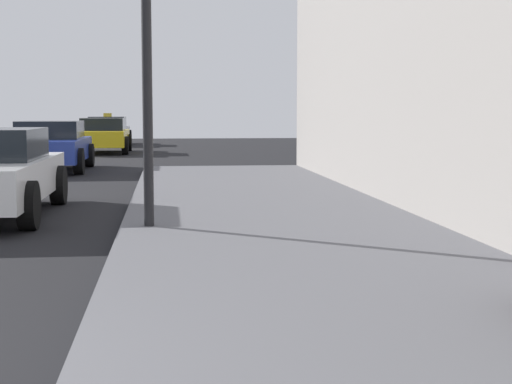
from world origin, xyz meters
TOP-DOWN VIEW (x-y plane):
  - car_blue at (-0.42, 16.79)m, footprint 1.96×4.06m
  - car_yellow at (0.23, 25.30)m, footprint 1.95×4.01m
  - car_silver at (-0.12, 32.20)m, footprint 2.01×4.40m

SIDE VIEW (x-z plane):
  - car_yellow at x=0.23m, z-range 0.01..1.28m
  - car_blue at x=-0.42m, z-range 0.01..1.28m
  - car_silver at x=-0.12m, z-range -0.07..1.36m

